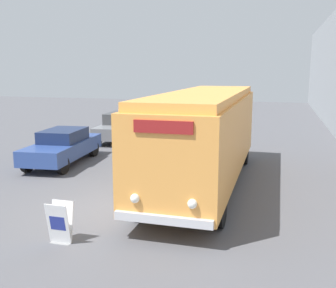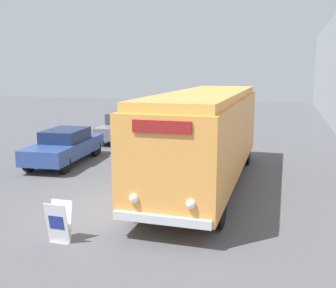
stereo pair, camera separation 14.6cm
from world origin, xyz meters
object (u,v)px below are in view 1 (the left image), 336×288
at_px(vintage_bus, 205,133).
at_px(parked_car_mid, 121,126).
at_px(parked_car_near, 63,146).
at_px(sign_board, 60,223).

relative_size(vintage_bus, parked_car_mid, 2.07).
relative_size(vintage_bus, parked_car_near, 2.10).
bearing_deg(parked_car_mid, sign_board, -78.35).
distance_m(sign_board, parked_car_near, 8.09).
xyz_separation_m(vintage_bus, parked_car_near, (-6.37, 1.51, -1.08)).
bearing_deg(parked_car_near, vintage_bus, -18.86).
height_order(vintage_bus, sign_board, vintage_bus).
bearing_deg(parked_car_mid, parked_car_near, -96.84).
distance_m(vintage_bus, sign_board, 6.10).
bearing_deg(parked_car_near, sign_board, -65.41).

